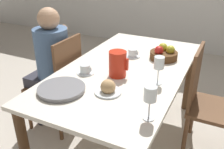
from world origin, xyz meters
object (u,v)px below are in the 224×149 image
(chair_person_side, at_px, (60,82))
(person_seated, at_px, (50,60))
(red_pitcher, at_px, (117,64))
(bread_plate, at_px, (108,88))
(teacup_across, at_px, (133,54))
(chair_opposite, at_px, (207,101))
(fruit_bowl, at_px, (164,54))
(teacup_near_person, at_px, (85,70))
(wine_glass_juice, at_px, (150,96))
(wine_glass_water, at_px, (159,64))
(serving_tray, at_px, (62,89))

(chair_person_side, relative_size, person_seated, 0.79)
(red_pitcher, height_order, bread_plate, red_pitcher)
(person_seated, distance_m, bread_plate, 0.87)
(red_pitcher, distance_m, teacup_across, 0.41)
(chair_opposite, bearing_deg, red_pitcher, -60.38)
(chair_person_side, height_order, fruit_bowl, chair_person_side)
(teacup_near_person, relative_size, fruit_bowl, 0.57)
(wine_glass_juice, bearing_deg, teacup_across, 117.49)
(bread_plate, bearing_deg, wine_glass_water, 46.77)
(chair_opposite, distance_m, wine_glass_juice, 0.92)
(chair_opposite, xyz_separation_m, wine_glass_water, (-0.33, -0.35, 0.41))
(wine_glass_water, height_order, teacup_across, wine_glass_water)
(chair_opposite, relative_size, bread_plate, 5.14)
(wine_glass_water, distance_m, wine_glass_juice, 0.43)
(bread_plate, distance_m, fruit_bowl, 0.76)
(chair_opposite, distance_m, bread_plate, 0.91)
(chair_opposite, height_order, serving_tray, chair_opposite)
(person_seated, height_order, wine_glass_water, person_seated)
(red_pitcher, height_order, teacup_across, red_pitcher)
(wine_glass_water, xyz_separation_m, teacup_across, (-0.35, 0.39, -0.12))
(wine_glass_water, distance_m, teacup_near_person, 0.56)
(person_seated, height_order, wine_glass_juice, person_seated)
(red_pitcher, height_order, wine_glass_water, wine_glass_water)
(chair_person_side, bearing_deg, red_pitcher, -99.04)
(person_seated, distance_m, red_pitcher, 0.75)
(chair_person_side, distance_m, teacup_near_person, 0.52)
(serving_tray, bearing_deg, wine_glass_juice, -3.47)
(red_pitcher, distance_m, fruit_bowl, 0.53)
(person_seated, xyz_separation_m, teacup_near_person, (0.49, -0.19, 0.08))
(wine_glass_juice, bearing_deg, red_pitcher, 132.93)
(teacup_near_person, height_order, fruit_bowl, fruit_bowl)
(red_pitcher, bearing_deg, teacup_near_person, -163.17)
(fruit_bowl, bearing_deg, person_seated, -159.00)
(wine_glass_juice, distance_m, teacup_across, 0.93)
(red_pitcher, bearing_deg, chair_person_side, 170.96)
(serving_tray, height_order, fruit_bowl, fruit_bowl)
(serving_tray, bearing_deg, wine_glass_water, 35.58)
(red_pitcher, distance_m, bread_plate, 0.27)
(chair_opposite, bearing_deg, wine_glass_water, -43.45)
(chair_person_side, xyz_separation_m, chair_opposite, (1.28, 0.26, 0.00))
(teacup_across, bearing_deg, wine_glass_water, -48.45)
(person_seated, xyz_separation_m, bread_plate, (0.78, -0.37, 0.08))
(chair_person_side, distance_m, fruit_bowl, 0.99)
(red_pitcher, distance_m, wine_glass_water, 0.31)
(teacup_across, relative_size, serving_tray, 0.42)
(person_seated, height_order, fruit_bowl, person_seated)
(chair_person_side, distance_m, wine_glass_water, 1.04)
(wine_glass_water, xyz_separation_m, teacup_near_person, (-0.54, -0.08, -0.12))
(chair_opposite, relative_size, person_seated, 0.79)
(red_pitcher, height_order, teacup_near_person, red_pitcher)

